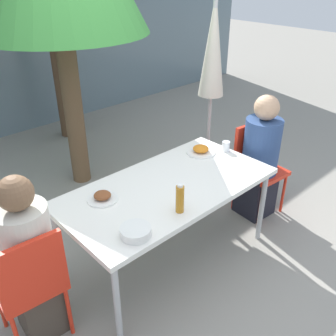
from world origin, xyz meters
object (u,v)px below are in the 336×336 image
person_right (260,161)px  salad_bowl (136,232)px  drinking_cup (226,146)px  chair_right (256,161)px  bottle (180,199)px  person_left (32,263)px  closed_umbrella (212,59)px  chair_left (30,281)px

person_right → salad_bowl: bearing=12.0°
drinking_cup → salad_bowl: drinking_cup is taller
chair_right → bottle: bearing=17.1°
person_left → bottle: (0.92, -0.38, 0.26)m
person_left → person_right: 2.19m
closed_umbrella → person_left: bearing=-164.7°
closed_umbrella → salad_bowl: closed_umbrella is taller
chair_left → person_left: (0.06, 0.08, 0.05)m
chair_right → bottle: 1.38m
person_left → salad_bowl: bearing=-30.9°
chair_left → person_right: person_right is taller
chair_right → person_right: size_ratio=0.73×
person_right → closed_umbrella: (0.21, 0.83, 0.77)m
closed_umbrella → drinking_cup: closed_umbrella is taller
drinking_cup → salad_bowl: (-1.33, -0.37, -0.02)m
chair_left → bottle: size_ratio=4.09×
person_left → closed_umbrella: 2.59m
chair_right → bottle: bottle is taller
chair_left → person_left: 0.11m
chair_left → drinking_cup: size_ratio=9.80×
bottle → salad_bowl: (-0.38, 0.01, -0.08)m
drinking_cup → salad_bowl: size_ratio=0.45×
chair_right → closed_umbrella: bearing=-96.4°
person_left → closed_umbrella: closed_umbrella is taller
chair_right → person_right: (-0.06, -0.08, 0.06)m
person_left → drinking_cup: bearing=4.1°
drinking_cup → salad_bowl: bearing=-164.3°
closed_umbrella → bottle: 1.87m
chair_left → chair_right: size_ratio=1.00×
person_right → bottle: size_ratio=5.62×
chair_left → closed_umbrella: bearing=20.8°
chair_left → person_right: 2.24m
salad_bowl → drinking_cup: bearing=15.7°
person_left → closed_umbrella: (2.39, 0.65, 0.78)m
chair_left → drinking_cup: bearing=6.3°
person_right → drinking_cup: bearing=-23.9°
person_left → salad_bowl: size_ratio=6.04×
bottle → person_right: bearing=9.4°
drinking_cup → bottle: bearing=-158.3°
chair_left → bottle: bearing=-13.3°
chair_right → chair_left: bearing=4.4°
person_right → chair_right: bearing=-122.1°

